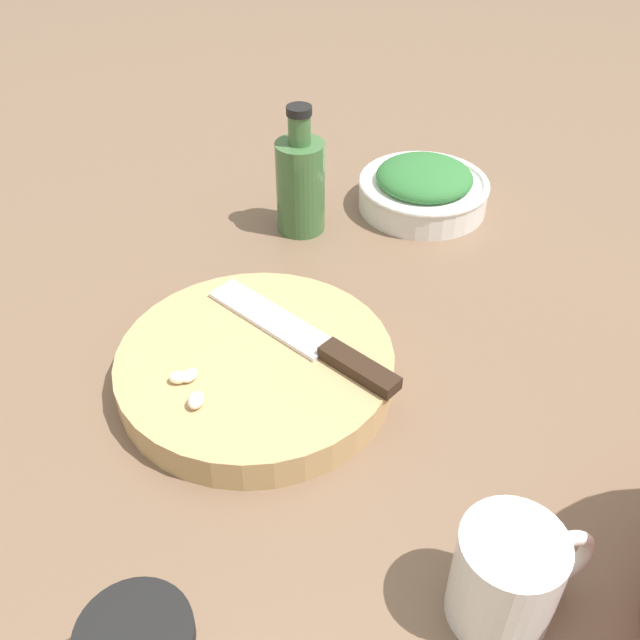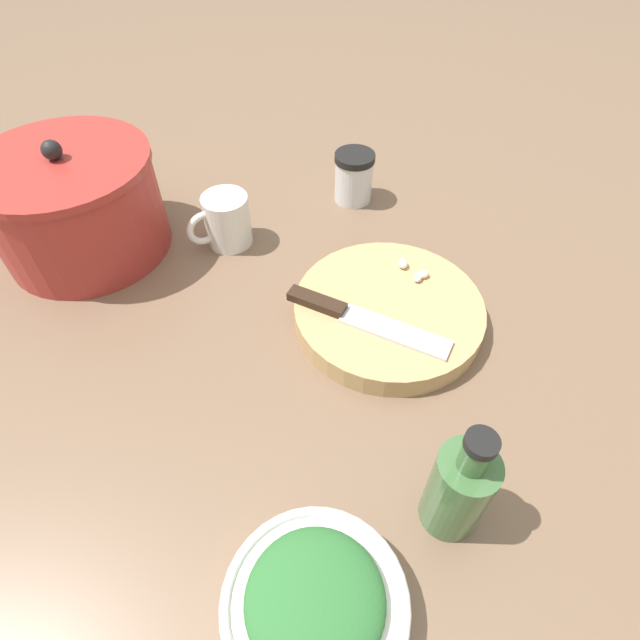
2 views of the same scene
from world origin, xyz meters
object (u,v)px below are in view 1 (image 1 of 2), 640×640
(cutting_board, at_px, (256,367))
(herb_bowl, at_px, (423,188))
(coffee_mug, at_px, (509,577))
(oil_bottle, at_px, (300,183))
(garlic_cloves, at_px, (189,386))
(chef_knife, at_px, (312,342))

(cutting_board, height_order, herb_bowl, herb_bowl)
(coffee_mug, distance_m, oil_bottle, 0.54)
(garlic_cloves, distance_m, coffee_mug, 0.31)
(garlic_cloves, height_order, oil_bottle, oil_bottle)
(cutting_board, relative_size, garlic_cloves, 4.76)
(garlic_cloves, bearing_deg, chef_knife, 108.90)
(cutting_board, distance_m, chef_knife, 0.06)
(chef_knife, distance_m, garlic_cloves, 0.13)
(chef_knife, bearing_deg, oil_bottle, 46.01)
(garlic_cloves, relative_size, oil_bottle, 0.35)
(garlic_cloves, height_order, coffee_mug, coffee_mug)
(cutting_board, relative_size, oil_bottle, 1.65)
(garlic_cloves, bearing_deg, coffee_mug, 42.10)
(herb_bowl, bearing_deg, coffee_mug, -11.21)
(coffee_mug, bearing_deg, herb_bowl, 168.79)
(cutting_board, xyz_separation_m, coffee_mug, (0.27, 0.14, 0.03))
(coffee_mug, bearing_deg, garlic_cloves, -137.90)
(cutting_board, height_order, chef_knife, chef_knife)
(chef_knife, bearing_deg, coffee_mug, -108.56)
(garlic_cloves, distance_m, herb_bowl, 0.45)
(chef_knife, xyz_separation_m, oil_bottle, (-0.26, 0.03, 0.03))
(garlic_cloves, bearing_deg, cutting_board, 120.73)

